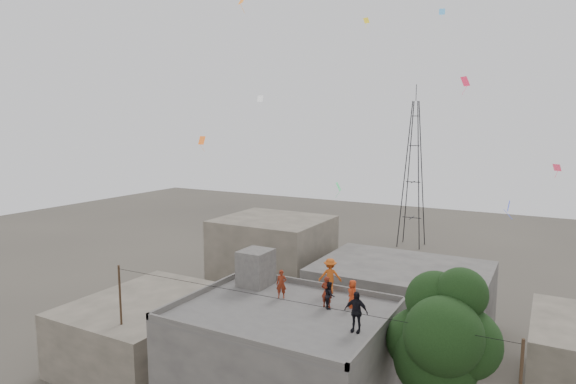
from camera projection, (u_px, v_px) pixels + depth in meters
name	position (u px, v px, depth m)	size (l,w,h in m)	color
main_building	(283.00, 370.00, 23.71)	(10.00, 8.00, 6.10)	#4D4A47
parapet	(283.00, 308.00, 23.27)	(10.00, 8.00, 0.30)	#4D4A47
stair_head_box	(256.00, 268.00, 26.94)	(1.60, 1.80, 2.00)	#4D4A47
neighbor_west	(149.00, 330.00, 30.84)	(8.00, 10.00, 4.00)	#5A5347
neighbor_north	(401.00, 299.00, 34.98)	(12.00, 9.00, 5.00)	#4D4A47
neighbor_northwest	(273.00, 257.00, 42.31)	(9.00, 8.00, 7.00)	#5A5347
tree	(441.00, 338.00, 20.29)	(4.90, 4.60, 9.10)	black
utility_line	(279.00, 368.00, 22.28)	(20.12, 0.62, 7.40)	black
transmission_tower	(413.00, 174.00, 59.51)	(2.97, 2.97, 20.01)	black
person_red_adult	(327.00, 292.00, 23.62)	(0.58, 0.38, 1.58)	maroon
person_orange_child	(352.00, 294.00, 23.64)	(0.68, 0.44, 1.39)	#BE3715
person_dark_child	(330.00, 295.00, 23.57)	(0.64, 0.50, 1.32)	black
person_dark_adult	(356.00, 312.00, 20.80)	(1.06, 0.44, 1.81)	black
person_orange_adult	(330.00, 276.00, 25.64)	(1.22, 0.70, 1.89)	#C65116
person_red_child	(281.00, 284.00, 24.93)	(0.54, 0.36, 1.48)	maroon
kites	(370.00, 102.00, 27.54)	(20.01, 13.62, 12.03)	orange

